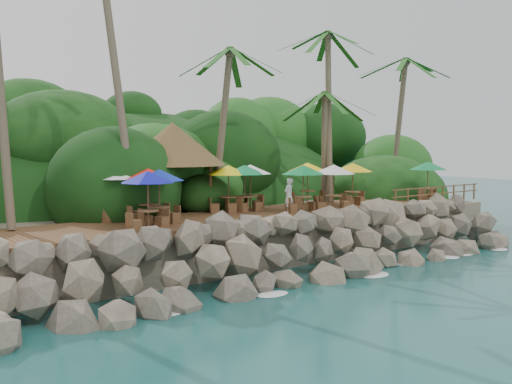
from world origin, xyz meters
TOP-DOWN VIEW (x-y plane):
  - ground at (0.00, 0.00)m, footprint 140.00×140.00m
  - land_base at (0.00, 16.00)m, footprint 32.00×25.20m
  - jungle_hill at (0.00, 23.50)m, footprint 44.80×28.00m
  - seawall at (0.00, 2.00)m, footprint 29.00×4.00m
  - terrace at (0.00, 6.00)m, footprint 26.00×5.00m
  - jungle_foliage at (0.00, 15.00)m, footprint 44.00×16.00m
  - foam_line at (0.00, 0.30)m, footprint 25.20×0.80m
  - palms at (1.91, 8.62)m, footprint 31.93×6.74m
  - palapa at (-2.79, 9.42)m, footprint 5.48×5.48m
  - dining_clusters at (0.40, 6.06)m, footprint 20.79×5.43m
  - railing at (11.73, 3.65)m, footprint 8.30×0.10m
  - waiter at (1.49, 5.21)m, footprint 0.76×0.61m

SIDE VIEW (x-z plane):
  - ground at x=0.00m, z-range 0.00..0.00m
  - jungle_hill at x=0.00m, z-range -7.70..7.70m
  - jungle_foliage at x=0.00m, z-range -6.00..6.00m
  - foam_line at x=0.00m, z-range 0.00..0.06m
  - land_base at x=0.00m, z-range 0.00..2.10m
  - seawall at x=0.00m, z-range 0.00..2.30m
  - terrace at x=0.00m, z-range 2.10..2.30m
  - railing at x=11.73m, z-range 2.41..3.41m
  - waiter at x=1.49m, z-range 2.30..4.11m
  - dining_clusters at x=0.40m, z-range 3.10..5.52m
  - palapa at x=-2.79m, z-range 3.49..8.09m
  - palms at x=1.91m, z-range 5.07..19.53m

